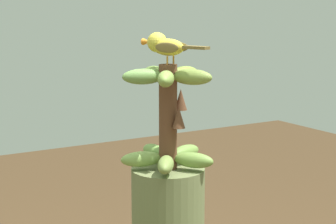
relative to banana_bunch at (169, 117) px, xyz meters
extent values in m
cylinder|color=brown|center=(0.00, 0.00, 0.00)|extent=(0.05, 0.05, 0.30)
ellipsoid|color=#6C9843|center=(0.00, 0.08, -0.12)|extent=(0.04, 0.12, 0.04)
ellipsoid|color=#7BA04A|center=(-0.07, 0.02, -0.12)|extent=(0.12, 0.08, 0.04)
ellipsoid|color=olive|center=(-0.05, -0.06, -0.12)|extent=(0.10, 0.12, 0.04)
ellipsoid|color=olive|center=(0.04, -0.06, -0.12)|extent=(0.10, 0.12, 0.04)
ellipsoid|color=olive|center=(0.07, 0.03, -0.12)|extent=(0.12, 0.08, 0.04)
ellipsoid|color=olive|center=(0.06, 0.02, 0.11)|extent=(0.12, 0.08, 0.04)
ellipsoid|color=olive|center=(0.00, 0.07, 0.11)|extent=(0.04, 0.12, 0.04)
ellipsoid|color=#6E994B|center=(-0.07, 0.02, 0.11)|extent=(0.12, 0.08, 0.04)
ellipsoid|color=#7D9E45|center=(-0.04, -0.06, 0.11)|extent=(0.10, 0.12, 0.04)
ellipsoid|color=olive|center=(0.04, -0.06, 0.11)|extent=(0.10, 0.12, 0.04)
cone|color=brown|center=(0.04, 0.00, 0.05)|extent=(0.04, 0.04, 0.06)
cone|color=brown|center=(0.01, -0.04, 0.00)|extent=(0.04, 0.04, 0.06)
cylinder|color=#C68933|center=(0.02, 0.00, 0.16)|extent=(0.00, 0.01, 0.02)
cylinder|color=#C68933|center=(-0.01, -0.01, 0.16)|extent=(0.01, 0.01, 0.02)
ellipsoid|color=gold|center=(0.00, 0.00, 0.19)|extent=(0.08, 0.12, 0.05)
ellipsoid|color=brown|center=(0.03, 0.00, 0.19)|extent=(0.04, 0.08, 0.03)
ellipsoid|color=brown|center=(-0.02, -0.02, 0.19)|extent=(0.04, 0.08, 0.03)
cube|color=brown|center=(0.03, -0.08, 0.20)|extent=(0.05, 0.08, 0.01)
sphere|color=gold|center=(-0.01, 0.04, 0.21)|extent=(0.06, 0.06, 0.06)
sphere|color=black|center=(-0.03, 0.04, 0.21)|extent=(0.01, 0.01, 0.01)
cone|color=orange|center=(-0.03, 0.08, 0.21)|extent=(0.03, 0.04, 0.02)
camera|label=1|loc=(-0.81, -1.35, 0.29)|focal=61.33mm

